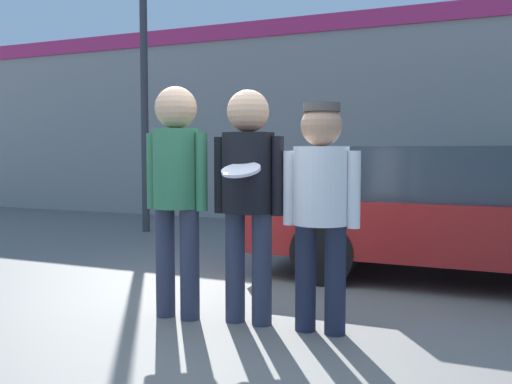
{
  "coord_description": "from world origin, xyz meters",
  "views": [
    {
      "loc": [
        1.95,
        -3.78,
        1.29
      ],
      "look_at": [
        0.2,
        0.22,
        0.98
      ],
      "focal_mm": 40.0,
      "sensor_mm": 36.0,
      "label": 1
    }
  ],
  "objects_px": {
    "person_left": "(177,179)",
    "parked_car_near": "(478,212)",
    "person_middle_with_frisbee": "(248,183)",
    "person_right": "(321,195)"
  },
  "relations": [
    {
      "from": "person_left",
      "to": "person_right",
      "type": "height_order",
      "value": "person_left"
    },
    {
      "from": "person_left",
      "to": "person_middle_with_frisbee",
      "type": "distance_m",
      "value": 0.57
    },
    {
      "from": "person_left",
      "to": "parked_car_near",
      "type": "xyz_separation_m",
      "value": [
        2.08,
        2.36,
        -0.39
      ]
    },
    {
      "from": "person_middle_with_frisbee",
      "to": "person_left",
      "type": "bearing_deg",
      "value": -171.1
    },
    {
      "from": "person_left",
      "to": "parked_car_near",
      "type": "relative_size",
      "value": 0.4
    },
    {
      "from": "person_middle_with_frisbee",
      "to": "parked_car_near",
      "type": "xyz_separation_m",
      "value": [
        1.52,
        2.28,
        -0.37
      ]
    },
    {
      "from": "person_middle_with_frisbee",
      "to": "person_right",
      "type": "relative_size",
      "value": 1.07
    },
    {
      "from": "person_right",
      "to": "person_middle_with_frisbee",
      "type": "bearing_deg",
      "value": -179.82
    },
    {
      "from": "person_middle_with_frisbee",
      "to": "parked_car_near",
      "type": "distance_m",
      "value": 2.76
    },
    {
      "from": "person_left",
      "to": "parked_car_near",
      "type": "distance_m",
      "value": 3.17
    }
  ]
}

